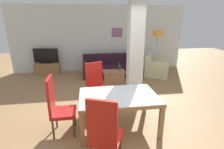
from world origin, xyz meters
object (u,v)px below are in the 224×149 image
(dining_chair_head_left, at_px, (58,105))
(sofa, at_px, (111,68))
(coffee_table, at_px, (114,77))
(armchair, at_px, (156,69))
(dining_table, at_px, (118,102))
(dining_chair_near_left, at_px, (104,132))
(dining_chair_far_left, at_px, (96,86))
(tv_screen, at_px, (46,56))
(tv_stand, at_px, (47,68))
(floor_lamp, at_px, (158,37))
(bottle, at_px, (119,67))

(dining_chair_head_left, distance_m, sofa, 3.86)
(coffee_table, bearing_deg, armchair, 16.52)
(dining_table, height_order, dining_chair_near_left, dining_chair_near_left)
(dining_chair_near_left, relative_size, sofa, 0.53)
(dining_chair_far_left, xyz_separation_m, coffee_table, (0.71, 1.74, -0.38))
(dining_chair_far_left, xyz_separation_m, armchair, (2.47, 2.26, -0.31))
(dining_chair_far_left, relative_size, sofa, 0.53)
(armchair, xyz_separation_m, tv_screen, (-4.27, 0.91, 0.44))
(coffee_table, distance_m, tv_stand, 2.89)
(dining_chair_head_left, relative_size, coffee_table, 1.52)
(dining_table, xyz_separation_m, floor_lamp, (2.26, 3.64, 0.86))
(sofa, xyz_separation_m, coffee_table, (-0.03, -0.89, -0.06))
(bottle, xyz_separation_m, tv_screen, (-2.73, 1.36, 0.20))
(dining_chair_head_left, xyz_separation_m, bottle, (1.71, 2.72, -0.07))
(dining_table, relative_size, dining_chair_head_left, 1.32)
(dining_chair_far_left, bearing_deg, dining_chair_near_left, 67.06)
(coffee_table, relative_size, tv_screen, 0.78)
(dining_table, distance_m, floor_lamp, 4.37)
(dining_table, distance_m, bottle, 2.77)
(coffee_table, bearing_deg, dining_table, -97.12)
(armchair, bearing_deg, dining_chair_far_left, -19.66)
(dining_table, bearing_deg, sofa, 84.20)
(bottle, bearing_deg, dining_chair_head_left, -122.18)
(sofa, distance_m, tv_screen, 2.64)
(coffee_table, relative_size, floor_lamp, 0.45)
(dining_chair_far_left, distance_m, coffee_table, 1.92)
(bottle, relative_size, tv_stand, 0.28)
(dining_chair_head_left, height_order, floor_lamp, floor_lamp)
(sofa, xyz_separation_m, armchair, (1.73, -0.37, 0.01))
(tv_screen, bearing_deg, dining_chair_far_left, 128.13)
(dining_chair_head_left, distance_m, floor_lamp, 5.07)
(tv_screen, bearing_deg, tv_stand, -0.00)
(dining_chair_head_left, height_order, dining_chair_near_left, same)
(dining_table, height_order, bottle, dining_table)
(dining_table, bearing_deg, tv_screen, 118.22)
(dining_table, height_order, armchair, armchair)
(coffee_table, height_order, tv_screen, tv_screen)
(floor_lamp, bearing_deg, dining_chair_near_left, -119.99)
(dining_table, relative_size, dining_chair_near_left, 1.32)
(tv_screen, bearing_deg, floor_lamp, -177.07)
(dining_chair_near_left, relative_size, floor_lamp, 0.68)
(floor_lamp, bearing_deg, armchair, -110.04)
(dining_chair_head_left, distance_m, tv_screen, 4.20)
(dining_chair_near_left, distance_m, bottle, 3.77)
(dining_chair_far_left, bearing_deg, floor_lamp, -157.04)
(dining_table, height_order, dining_chair_far_left, dining_chair_far_left)
(dining_chair_near_left, xyz_separation_m, tv_screen, (-1.80, 5.01, 0.13))
(dining_chair_head_left, xyz_separation_m, dining_chair_near_left, (0.79, -0.94, 0.00))
(dining_chair_near_left, xyz_separation_m, dining_chair_far_left, (-0.00, 1.85, 0.00))
(dining_chair_near_left, height_order, floor_lamp, floor_lamp)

